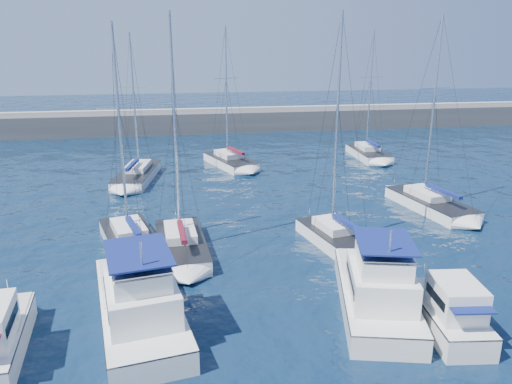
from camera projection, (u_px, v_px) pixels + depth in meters
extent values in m
plane|color=black|center=(313.00, 290.00, 27.83)|extent=(220.00, 220.00, 0.00)
cube|color=#424244|center=(221.00, 124.00, 76.59)|extent=(160.00, 6.00, 4.00)
cube|color=gray|center=(221.00, 110.00, 75.95)|extent=(160.00, 1.20, 0.50)
cube|color=silver|center=(140.00, 312.00, 24.77)|extent=(5.37, 10.96, 1.60)
cube|color=#262628|center=(139.00, 299.00, 24.55)|extent=(5.44, 10.97, 0.08)
cube|color=silver|center=(141.00, 295.00, 23.14)|extent=(3.87, 5.32, 1.60)
cube|color=black|center=(141.00, 294.00, 23.12)|extent=(3.76, 4.37, 0.45)
cube|color=silver|center=(140.00, 273.00, 22.60)|extent=(3.01, 3.78, 0.90)
cube|color=navy|center=(138.00, 252.00, 22.31)|extent=(3.40, 4.31, 0.08)
cube|color=silver|center=(375.00, 300.00, 25.95)|extent=(5.62, 9.91, 1.60)
cube|color=#262628|center=(376.00, 287.00, 25.73)|extent=(5.69, 9.93, 0.08)
cube|color=silver|center=(381.00, 282.00, 24.39)|extent=(3.90, 4.92, 1.60)
cube|color=black|center=(381.00, 281.00, 24.37)|extent=(3.75, 4.09, 0.45)
cube|color=silver|center=(383.00, 261.00, 23.84)|extent=(3.02, 3.51, 0.90)
cube|color=navy|center=(385.00, 241.00, 23.54)|extent=(3.41, 4.01, 0.08)
cube|color=silver|center=(446.00, 320.00, 24.05)|extent=(2.99, 6.04, 1.60)
cube|color=#262628|center=(448.00, 306.00, 23.83)|extent=(3.03, 6.04, 0.08)
cube|color=silver|center=(456.00, 298.00, 22.91)|extent=(2.27, 2.91, 1.60)
cube|color=black|center=(456.00, 296.00, 22.88)|extent=(2.24, 2.38, 0.45)
cube|color=navy|center=(467.00, 304.00, 21.80)|extent=(2.04, 1.98, 0.07)
cube|color=silver|center=(131.00, 243.00, 33.41)|extent=(4.94, 8.32, 1.30)
cube|color=#262628|center=(130.00, 235.00, 33.23)|extent=(5.00, 8.33, 0.06)
cube|color=silver|center=(129.00, 228.00, 33.56)|extent=(2.78, 3.81, 0.55)
cylinder|color=silver|center=(120.00, 128.00, 31.85)|extent=(0.18, 0.18, 13.01)
cylinder|color=silver|center=(133.00, 228.00, 31.96)|extent=(1.14, 3.80, 0.12)
cube|color=navy|center=(133.00, 226.00, 31.83)|extent=(1.26, 3.48, 0.28)
cube|color=silver|center=(181.00, 248.00, 32.63)|extent=(3.47, 8.13, 1.30)
cube|color=#262628|center=(181.00, 239.00, 32.45)|extent=(3.53, 8.14, 0.06)
cube|color=silver|center=(180.00, 232.00, 32.82)|extent=(2.16, 3.60, 0.55)
cylinder|color=silver|center=(175.00, 126.00, 31.05)|extent=(0.18, 0.18, 13.57)
cylinder|color=silver|center=(182.00, 233.00, 31.08)|extent=(0.36, 3.98, 0.12)
cube|color=#54101F|center=(182.00, 232.00, 30.94)|extent=(0.57, 3.60, 0.28)
cube|color=silver|center=(337.00, 240.00, 33.93)|extent=(4.27, 7.19, 1.30)
cube|color=#262628|center=(337.00, 232.00, 33.75)|extent=(4.32, 7.20, 0.06)
cube|color=silver|center=(334.00, 225.00, 34.03)|extent=(2.47, 3.28, 0.55)
cylinder|color=silver|center=(337.00, 122.00, 32.20)|extent=(0.18, 0.18, 13.66)
cylinder|color=silver|center=(346.00, 224.00, 32.60)|extent=(0.83, 3.31, 0.12)
cube|color=navy|center=(347.00, 223.00, 32.46)|extent=(0.99, 3.03, 0.28)
cube|color=silver|center=(430.00, 206.00, 40.93)|extent=(4.46, 8.93, 1.30)
cube|color=#262628|center=(431.00, 199.00, 40.75)|extent=(4.52, 8.95, 0.06)
cube|color=silver|center=(427.00, 193.00, 41.13)|extent=(2.58, 4.02, 0.55)
cylinder|color=silver|center=(434.00, 106.00, 39.34)|extent=(0.18, 0.18, 13.83)
cylinder|color=silver|center=(443.00, 193.00, 39.34)|extent=(0.87, 4.22, 0.12)
cube|color=navy|center=(444.00, 191.00, 39.20)|extent=(1.02, 3.84, 0.28)
cube|color=silver|center=(137.00, 177.00, 49.56)|extent=(4.52, 9.68, 1.30)
cube|color=#262628|center=(137.00, 171.00, 49.37)|extent=(4.58, 9.69, 0.06)
cube|color=silver|center=(138.00, 166.00, 49.84)|extent=(2.61, 4.34, 0.55)
cylinder|color=silver|center=(134.00, 100.00, 48.27)|extent=(0.18, 0.18, 12.61)
cylinder|color=silver|center=(133.00, 166.00, 47.79)|extent=(0.90, 4.61, 0.12)
cube|color=navy|center=(132.00, 165.00, 47.65)|extent=(1.05, 4.19, 0.28)
cube|color=silver|center=(231.00, 163.00, 55.10)|extent=(5.54, 8.53, 1.30)
cube|color=#262628|center=(231.00, 158.00, 54.92)|extent=(5.60, 8.55, 0.06)
cube|color=silver|center=(229.00, 154.00, 55.24)|extent=(3.04, 3.95, 0.55)
cylinder|color=silver|center=(226.00, 91.00, 53.49)|extent=(0.18, 0.18, 13.34)
cylinder|color=silver|center=(235.00, 152.00, 53.67)|extent=(1.42, 3.79, 0.12)
cube|color=#54101F|center=(236.00, 151.00, 53.54)|extent=(1.50, 3.49, 0.28)
cube|color=silver|center=(368.00, 155.00, 58.98)|extent=(3.17, 8.05, 1.30)
cube|color=#262628|center=(369.00, 150.00, 58.80)|extent=(3.23, 8.05, 0.06)
cube|color=silver|center=(367.00, 146.00, 59.18)|extent=(2.02, 3.53, 0.55)
cylinder|color=silver|center=(370.00, 89.00, 57.49)|extent=(0.18, 0.18, 13.07)
cylinder|color=silver|center=(373.00, 145.00, 57.41)|extent=(0.20, 3.99, 0.12)
cube|color=navy|center=(373.00, 144.00, 57.27)|extent=(0.43, 3.60, 0.28)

